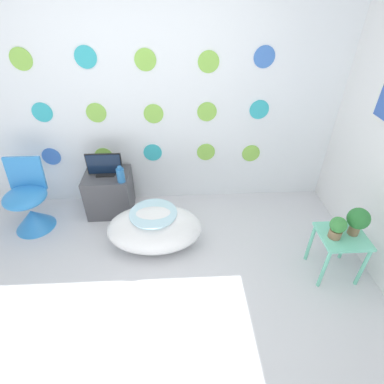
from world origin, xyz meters
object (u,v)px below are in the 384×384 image
at_px(tv, 104,166).
at_px(potted_plant_left, 338,227).
at_px(chair, 30,207).
at_px(vase, 121,175).
at_px(bathtub, 155,229).
at_px(potted_plant_right, 358,220).

xyz_separation_m(tv, potted_plant_left, (2.13, -1.06, -0.04)).
xyz_separation_m(chair, vase, (1.00, 0.10, 0.32)).
xyz_separation_m(chair, potted_plant_left, (2.94, -0.81, 0.31)).
xyz_separation_m(bathtub, potted_plant_right, (1.76, -0.40, 0.39)).
relative_size(bathtub, chair, 1.20).
bearing_deg(potted_plant_left, chair, 164.63).
relative_size(tv, potted_plant_left, 1.86).
distance_m(chair, potted_plant_left, 3.06).
height_order(bathtub, tv, tv).
xyz_separation_m(vase, potted_plant_left, (1.93, -0.91, -0.01)).
bearing_deg(chair, bathtub, -15.33).
relative_size(chair, potted_plant_left, 3.82).
height_order(bathtub, potted_plant_right, potted_plant_right).
distance_m(bathtub, tv, 0.92).
height_order(chair, potted_plant_left, chair).
height_order(chair, tv, chair).
bearing_deg(bathtub, vase, 127.18).
bearing_deg(vase, tv, 141.69).
bearing_deg(tv, potted_plant_right, -23.97).
bearing_deg(potted_plant_right, tv, 156.03).
distance_m(bathtub, chair, 1.41).
bearing_deg(potted_plant_left, vase, 154.91).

